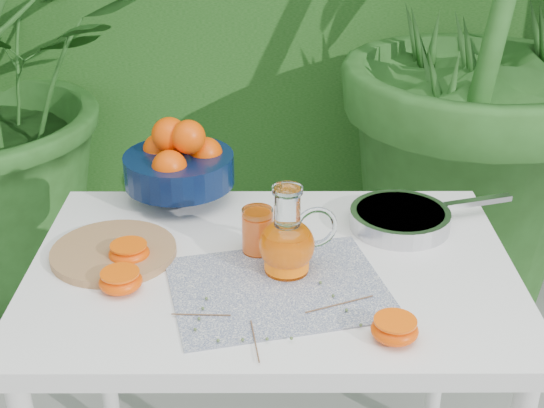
{
  "coord_description": "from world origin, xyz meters",
  "views": [
    {
      "loc": [
        0.1,
        -1.29,
        1.56
      ],
      "look_at": [
        0.1,
        0.07,
        0.88
      ],
      "focal_mm": 50.0,
      "sensor_mm": 36.0,
      "label": 1
    }
  ],
  "objects_px": {
    "juice_pitcher": "(288,242)",
    "saute_pan": "(401,218)",
    "cutting_board": "(114,252)",
    "white_table": "(272,297)",
    "fruit_bowl": "(179,162)"
  },
  "relations": [
    {
      "from": "saute_pan",
      "to": "juice_pitcher",
      "type": "bearing_deg",
      "value": -143.61
    },
    {
      "from": "fruit_bowl",
      "to": "cutting_board",
      "type": "bearing_deg",
      "value": -112.46
    },
    {
      "from": "fruit_bowl",
      "to": "juice_pitcher",
      "type": "distance_m",
      "value": 0.42
    },
    {
      "from": "juice_pitcher",
      "to": "cutting_board",
      "type": "bearing_deg",
      "value": 169.88
    },
    {
      "from": "juice_pitcher",
      "to": "saute_pan",
      "type": "xyz_separation_m",
      "value": [
        0.26,
        0.19,
        -0.05
      ]
    },
    {
      "from": "juice_pitcher",
      "to": "fruit_bowl",
      "type": "bearing_deg",
      "value": 126.45
    },
    {
      "from": "saute_pan",
      "to": "fruit_bowl",
      "type": "bearing_deg",
      "value": 163.73
    },
    {
      "from": "white_table",
      "to": "saute_pan",
      "type": "bearing_deg",
      "value": 29.25
    },
    {
      "from": "white_table",
      "to": "saute_pan",
      "type": "distance_m",
      "value": 0.35
    },
    {
      "from": "white_table",
      "to": "saute_pan",
      "type": "xyz_separation_m",
      "value": [
        0.29,
        0.16,
        0.1
      ]
    },
    {
      "from": "cutting_board",
      "to": "juice_pitcher",
      "type": "relative_size",
      "value": 1.41
    },
    {
      "from": "cutting_board",
      "to": "saute_pan",
      "type": "bearing_deg",
      "value": 11.41
    },
    {
      "from": "fruit_bowl",
      "to": "juice_pitcher",
      "type": "relative_size",
      "value": 1.68
    },
    {
      "from": "cutting_board",
      "to": "saute_pan",
      "type": "distance_m",
      "value": 0.64
    },
    {
      "from": "cutting_board",
      "to": "saute_pan",
      "type": "relative_size",
      "value": 0.64
    }
  ]
}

